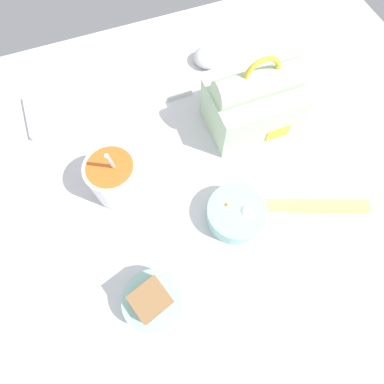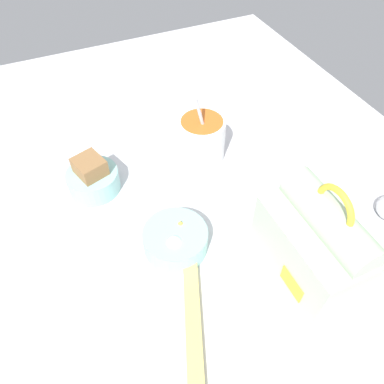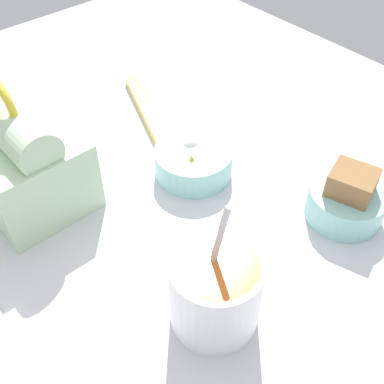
% 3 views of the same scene
% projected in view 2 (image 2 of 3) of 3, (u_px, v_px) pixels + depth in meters
% --- Properties ---
extents(desk_surface, '(1.40, 1.10, 0.02)m').
position_uv_depth(desk_surface, '(191.00, 206.00, 0.75)').
color(desk_surface, silver).
rests_on(desk_surface, ground).
extents(keyboard, '(0.38, 0.12, 0.02)m').
position_uv_depth(keyboard, '(303.00, 134.00, 0.87)').
color(keyboard, silver).
rests_on(keyboard, desk_surface).
extents(lunch_bag, '(0.19, 0.14, 0.19)m').
position_uv_depth(lunch_bag, '(320.00, 240.00, 0.60)').
color(lunch_bag, '#B7D6AD').
rests_on(lunch_bag, desk_surface).
extents(soup_cup, '(0.10, 0.10, 0.16)m').
position_uv_depth(soup_cup, '(202.00, 139.00, 0.79)').
color(soup_cup, white).
rests_on(soup_cup, desk_surface).
extents(bento_bowl_sandwich, '(0.10, 0.10, 0.08)m').
position_uv_depth(bento_bowl_sandwich, '(93.00, 178.00, 0.75)').
color(bento_bowl_sandwich, '#93D1CC').
rests_on(bento_bowl_sandwich, desk_surface).
extents(bento_bowl_snacks, '(0.11, 0.11, 0.05)m').
position_uv_depth(bento_bowl_snacks, '(176.00, 239.00, 0.66)').
color(bento_bowl_snacks, '#93D1CC').
rests_on(bento_bowl_snacks, desk_surface).
extents(chopstick_case, '(0.23, 0.11, 0.02)m').
position_uv_depth(chopstick_case, '(193.00, 328.00, 0.57)').
color(chopstick_case, '#EFD666').
rests_on(chopstick_case, desk_surface).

